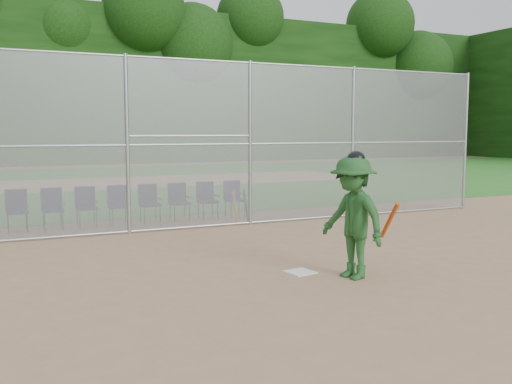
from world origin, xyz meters
name	(u,v)px	position (x,y,z in m)	size (l,w,h in m)	color
ground	(321,274)	(0.00, 0.00, 0.00)	(100.00, 100.00, 0.00)	#A67F5C
grass_strip	(110,183)	(0.00, 18.00, 0.01)	(100.00, 100.00, 0.00)	#296F21
dirt_patch_far	(110,183)	(0.00, 18.00, 0.01)	(24.00, 24.00, 0.00)	tan
backstop_fence	(212,141)	(0.00, 5.00, 2.07)	(16.09, 0.09, 4.00)	gray
treeline	(99,63)	(0.00, 20.00, 5.50)	(81.00, 60.00, 11.00)	black
home_plate	(300,272)	(-0.25, 0.25, 0.01)	(0.42, 0.42, 0.02)	white
batter_at_plate	(353,217)	(0.33, -0.39, 0.97)	(0.98, 1.39, 2.01)	#1F4E20
water_cooler	(353,207)	(4.18, 5.16, 0.24)	(0.38, 0.38, 0.48)	white
spare_bats	(241,206)	(0.92, 5.41, 0.41)	(0.36, 0.36, 0.82)	#D84C14
chair_1	(17,211)	(-4.28, 6.37, 0.48)	(0.54, 0.52, 0.96)	#0E1236
chair_2	(53,209)	(-3.50, 6.37, 0.48)	(0.54, 0.52, 0.96)	#0E1236
chair_3	(87,207)	(-2.72, 6.37, 0.48)	(0.54, 0.52, 0.96)	#0E1236
chair_4	(119,205)	(-1.94, 6.37, 0.48)	(0.54, 0.52, 0.96)	#0E1236
chair_5	(150,204)	(-1.16, 6.37, 0.48)	(0.54, 0.52, 0.96)	#0E1236
chair_6	(180,202)	(-0.39, 6.37, 0.48)	(0.54, 0.52, 0.96)	#0E1236
chair_7	(208,200)	(0.39, 6.37, 0.48)	(0.54, 0.52, 0.96)	#0E1236
chair_8	(235,199)	(1.17, 6.37, 0.48)	(0.54, 0.52, 0.96)	#0E1236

